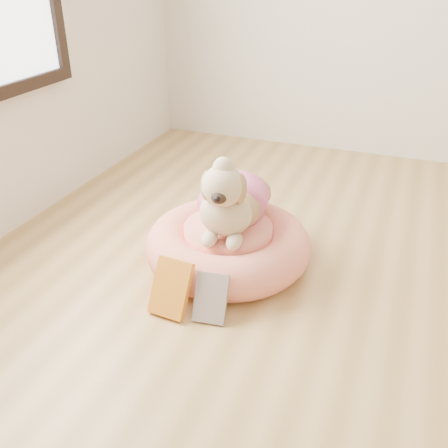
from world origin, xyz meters
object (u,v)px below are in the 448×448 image
(pet_bed, at_px, (228,245))
(book_white, at_px, (211,298))
(dog, at_px, (231,186))
(book_yellow, at_px, (171,288))

(pet_bed, distance_m, book_white, 0.39)
(dog, relative_size, book_yellow, 2.30)
(dog, relative_size, book_white, 2.70)
(dog, bearing_deg, pet_bed, 172.78)
(pet_bed, xyz_separation_m, book_yellow, (-0.08, -0.40, 0.01))
(dog, xyz_separation_m, book_white, (0.06, -0.38, -0.29))
(book_white, bearing_deg, book_yellow, 179.02)
(dog, bearing_deg, book_white, -88.82)
(book_yellow, height_order, book_white, book_yellow)
(dog, height_order, book_yellow, dog)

